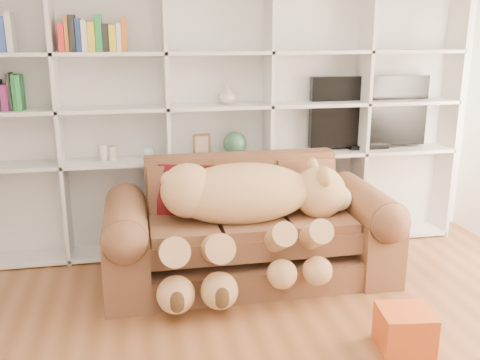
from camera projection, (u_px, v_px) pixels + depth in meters
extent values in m
cube|color=white|center=(215.00, 98.00, 4.76)|extent=(5.00, 0.02, 2.70)
cube|color=silver|center=(216.00, 115.00, 4.77)|extent=(4.40, 0.03, 2.40)
cube|color=silver|center=(59.00, 123.00, 4.37)|extent=(0.03, 0.35, 2.40)
cube|color=silver|center=(167.00, 119.00, 4.54)|extent=(0.03, 0.35, 2.40)
cube|color=silver|center=(268.00, 116.00, 4.70)|extent=(0.03, 0.35, 2.40)
cube|color=silver|center=(362.00, 113.00, 4.86)|extent=(0.03, 0.35, 2.40)
cube|color=silver|center=(449.00, 111.00, 5.03)|extent=(0.03, 0.35, 2.40)
cube|color=silver|center=(220.00, 244.00, 4.93)|extent=(4.40, 0.35, 0.03)
cube|color=silver|center=(219.00, 157.00, 4.71)|extent=(4.40, 0.35, 0.03)
cube|color=silver|center=(218.00, 106.00, 4.59)|extent=(4.40, 0.35, 0.03)
cube|color=silver|center=(218.00, 53.00, 4.47)|extent=(4.40, 0.35, 0.03)
cube|color=brown|center=(250.00, 265.00, 4.29)|extent=(2.14, 0.86, 0.22)
cube|color=brown|center=(251.00, 226.00, 4.19)|extent=(1.59, 0.71, 0.31)
cube|color=brown|center=(241.00, 186.00, 4.51)|extent=(1.59, 0.20, 0.56)
cube|color=brown|center=(127.00, 254.00, 4.07)|extent=(0.33, 0.97, 0.56)
cube|color=brown|center=(363.00, 237.00, 4.43)|extent=(0.33, 0.97, 0.56)
cylinder|color=brown|center=(125.00, 220.00, 4.00)|extent=(0.33, 0.92, 0.33)
cylinder|color=brown|center=(365.00, 205.00, 4.35)|extent=(0.33, 0.92, 0.33)
ellipsoid|color=tan|center=(242.00, 193.00, 4.07)|extent=(1.09, 0.53, 0.47)
sphere|color=tan|center=(188.00, 191.00, 3.98)|extent=(0.41, 0.41, 0.41)
sphere|color=tan|center=(320.00, 192.00, 4.19)|extent=(0.41, 0.41, 0.41)
sphere|color=beige|center=(338.00, 198.00, 4.23)|extent=(0.21, 0.21, 0.21)
sphere|color=#3F2C16|center=(348.00, 199.00, 4.25)|extent=(0.07, 0.07, 0.07)
ellipsoid|color=tan|center=(324.00, 177.00, 4.00)|extent=(0.10, 0.16, 0.16)
ellipsoid|color=tan|center=(312.00, 167.00, 4.28)|extent=(0.10, 0.16, 0.16)
sphere|color=tan|center=(170.00, 181.00, 3.93)|extent=(0.14, 0.14, 0.14)
cylinder|color=tan|center=(277.00, 239.00, 3.85)|extent=(0.18, 0.50, 0.37)
cylinder|color=tan|center=(312.00, 236.00, 3.90)|extent=(0.18, 0.50, 0.37)
cylinder|color=tan|center=(173.00, 252.00, 3.72)|extent=(0.21, 0.58, 0.42)
cylinder|color=tan|center=(215.00, 249.00, 3.78)|extent=(0.21, 0.58, 0.42)
sphere|color=tan|center=(282.00, 275.00, 3.75)|extent=(0.22, 0.22, 0.22)
sphere|color=tan|center=(318.00, 272.00, 3.80)|extent=(0.22, 0.22, 0.22)
sphere|color=tan|center=(176.00, 294.00, 3.63)|extent=(0.26, 0.26, 0.26)
sphere|color=tan|center=(219.00, 290.00, 3.69)|extent=(0.26, 0.26, 0.26)
cube|color=#590F12|center=(186.00, 192.00, 4.24)|extent=(0.48, 0.35, 0.45)
cube|color=#CF511B|center=(405.00, 329.00, 3.33)|extent=(0.36, 0.34, 0.25)
cube|color=black|center=(369.00, 111.00, 4.93)|extent=(1.13, 0.08, 0.65)
cube|color=black|center=(367.00, 146.00, 5.01)|extent=(0.38, 0.18, 0.04)
cube|color=#51361B|center=(202.00, 145.00, 4.65)|extent=(0.15, 0.03, 0.19)
sphere|color=#2D583D|center=(235.00, 143.00, 4.71)|extent=(0.21, 0.21, 0.21)
cylinder|color=beige|center=(103.00, 153.00, 4.51)|extent=(0.08, 0.08, 0.14)
cylinder|color=beige|center=(113.00, 153.00, 4.52)|extent=(0.09, 0.09, 0.12)
sphere|color=silver|center=(149.00, 152.00, 4.58)|extent=(0.10, 0.10, 0.10)
imported|color=beige|center=(227.00, 95.00, 4.58)|extent=(0.16, 0.16, 0.16)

